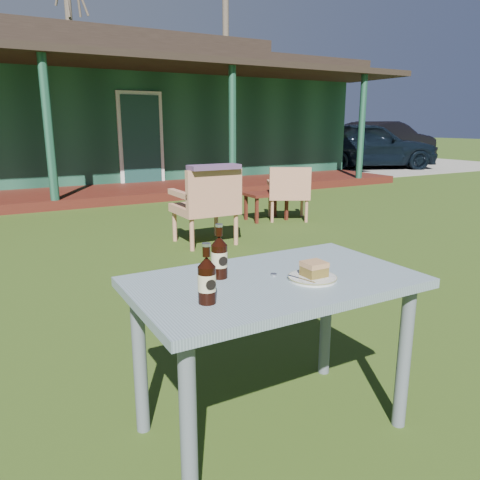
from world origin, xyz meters
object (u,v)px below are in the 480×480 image
car_far (383,142)px  cola_bottle_near (219,257)px  cafe_table (274,300)px  car_near (366,145)px  cake_slice (314,269)px  cola_bottle_far (207,279)px  armchair_left (208,202)px  plate (312,278)px  armchair_right (289,190)px  side_table (266,197)px

car_far → cola_bottle_near: (-11.96, -10.72, 0.09)m
car_far → cafe_table: (-11.75, -10.84, -0.10)m
car_far → cafe_table: 15.99m
car_near → cola_bottle_near: bearing=154.6°
cake_slice → cola_bottle_far: size_ratio=0.41×
car_near → cola_bottle_far: car_near is taller
armchair_left → cola_bottle_near: bearing=-114.5°
cola_bottle_far → plate: bearing=2.6°
car_far → cola_bottle_near: bearing=127.5°
cake_slice → cola_bottle_near: (-0.34, 0.21, 0.05)m
cake_slice → armchair_right: bearing=56.2°
armchair_right → side_table: (-0.27, 0.17, -0.09)m
plate → cola_bottle_far: size_ratio=0.91×
side_table → cola_bottle_near: bearing=-124.8°
cafe_table → cola_bottle_far: (-0.37, -0.12, 0.19)m
cafe_table → plate: size_ratio=5.88×
armchair_right → car_far: bearing=37.8°
cola_bottle_far → armchair_right: size_ratio=0.29×
car_far → side_table: (-9.22, -6.79, -0.38)m
car_near → side_table: (-6.95, -5.27, -0.38)m
armchair_left → armchair_right: size_ratio=1.13×
cake_slice → cola_bottle_near: size_ratio=0.40×
cafe_table → cola_bottle_far: 0.43m
plate → armchair_right: 4.80m
cafe_table → cola_bottle_near: size_ratio=5.18×
armchair_left → armchair_right: armchair_left is taller
cola_bottle_near → armchair_left: 3.37m
cola_bottle_near → side_table: size_ratio=0.39×
car_far → plate: size_ratio=21.42×
car_near → armchair_right: bearing=150.2°
cafe_table → armchair_left: 3.39m
side_table → armchair_right: bearing=-32.5°
cake_slice → cola_bottle_far: bearing=-177.2°
cola_bottle_far → armchair_right: bearing=51.6°
car_near → armchair_right: car_near is taller
plate → cola_bottle_far: cola_bottle_far is taller
cola_bottle_far → armchair_left: bearing=64.7°
plate → cola_bottle_far: bearing=-177.4°
cafe_table → cake_slice: 0.22m
cafe_table → cola_bottle_far: cola_bottle_far is taller
cola_bottle_near → side_table: bearing=55.2°
side_table → cola_bottle_far: bearing=-124.8°
cola_bottle_near → side_table: cola_bottle_near is taller
cafe_table → armchair_left: size_ratio=1.37×
armchair_left → armchair_right: bearing=23.7°
car_near → car_far: bearing=-35.1°
plate → armchair_right: armchair_right is taller
cola_bottle_near → cake_slice: bearing=-32.0°
cafe_table → armchair_right: armchair_right is taller
cola_bottle_near → cola_bottle_far: 0.29m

